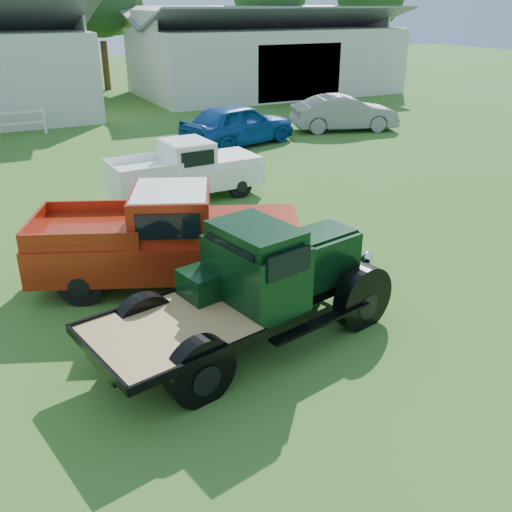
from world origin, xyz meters
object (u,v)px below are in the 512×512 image
vintage_flatbed (251,286)px  misc_car_grey (345,113)px  misc_car_blue (238,124)px  red_pickup (168,237)px  white_pickup (185,170)px

vintage_flatbed → misc_car_grey: vintage_flatbed is taller
misc_car_grey → misc_car_blue: bearing=112.5°
vintage_flatbed → misc_car_grey: size_ratio=1.11×
vintage_flatbed → misc_car_blue: size_ratio=1.05×
red_pickup → white_pickup: 5.72m
red_pickup → misc_car_grey: bearing=65.7°
vintage_flatbed → misc_car_blue: bearing=53.8°
red_pickup → misc_car_blue: bearing=81.4°
white_pickup → misc_car_blue: 7.25m
white_pickup → misc_car_blue: misc_car_blue is taller
vintage_flatbed → misc_car_grey: bearing=38.3°
misc_car_blue → misc_car_grey: size_ratio=1.06×
vintage_flatbed → red_pickup: bearing=88.1°
red_pickup → misc_car_blue: red_pickup is taller
red_pickup → vintage_flatbed: bearing=-57.0°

